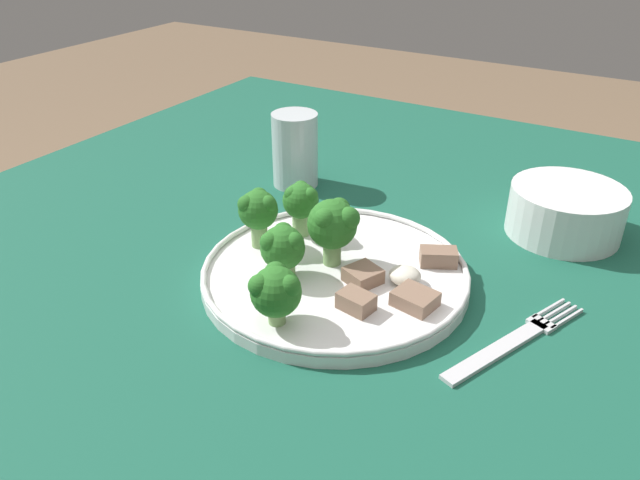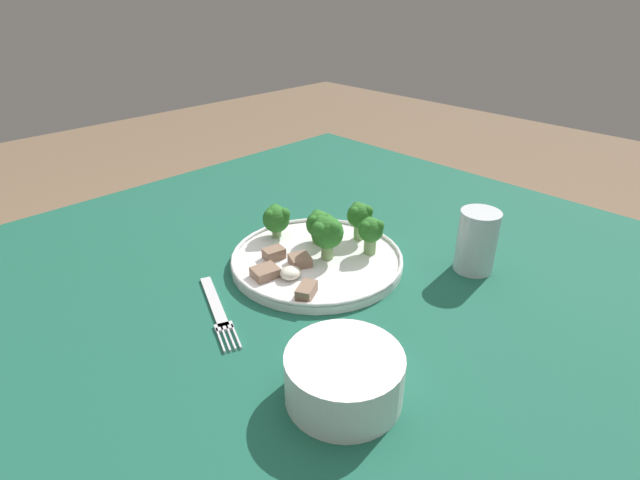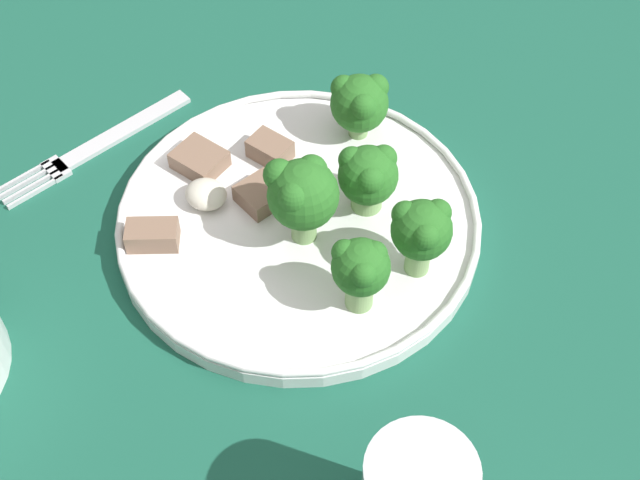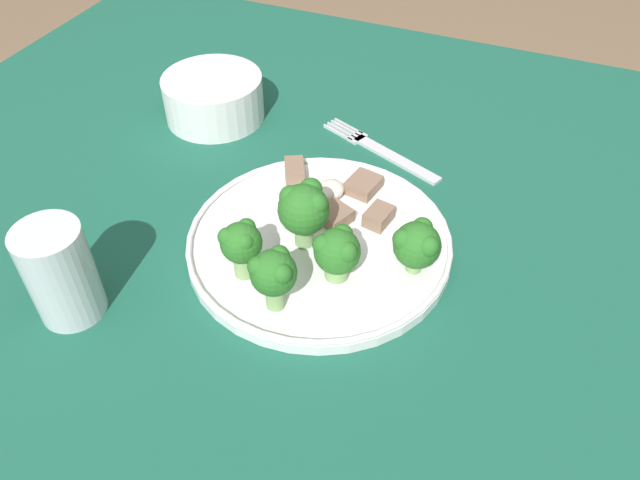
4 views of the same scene
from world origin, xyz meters
name	(u,v)px [view 2 (image 2 of 4)]	position (x,y,z in m)	size (l,w,h in m)	color
table	(339,323)	(0.00, 0.00, 0.65)	(1.07, 1.11, 0.75)	#195642
dinner_plate	(317,259)	(0.01, -0.04, 0.76)	(0.27, 0.27, 0.02)	white
fork	(218,310)	(0.20, -0.05, 0.75)	(0.08, 0.17, 0.00)	silver
cream_bowl	(344,378)	(0.19, 0.18, 0.78)	(0.13, 0.13, 0.06)	white
drinking_glass	(476,244)	(-0.15, 0.14, 0.79)	(0.06, 0.06, 0.10)	silver
broccoli_floret_near_rim_left	(360,216)	(-0.09, -0.04, 0.81)	(0.04, 0.04, 0.06)	#7FA866
broccoli_floret_center_left	(276,218)	(0.01, -0.14, 0.80)	(0.05, 0.05, 0.06)	#7FA866
broccoli_floret_back_left	(319,224)	(-0.03, -0.08, 0.80)	(0.05, 0.04, 0.06)	#7FA866
broccoli_floret_front_left	(326,233)	(0.00, -0.03, 0.81)	(0.05, 0.05, 0.07)	#7FA866
broccoli_floret_center_back	(371,231)	(-0.06, 0.01, 0.80)	(0.04, 0.04, 0.06)	#7FA866
meat_slice_front_slice	(274,253)	(0.06, -0.09, 0.77)	(0.04, 0.03, 0.02)	#846651
meat_slice_middle_slice	(300,260)	(0.04, -0.04, 0.77)	(0.04, 0.04, 0.01)	#846651
meat_slice_rear_slice	(306,291)	(0.10, 0.03, 0.77)	(0.04, 0.04, 0.02)	#846651
meat_slice_edge_slice	(265,272)	(0.10, -0.05, 0.77)	(0.04, 0.04, 0.01)	#846651
sauce_dollop	(290,273)	(0.08, -0.03, 0.77)	(0.03, 0.03, 0.02)	silver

